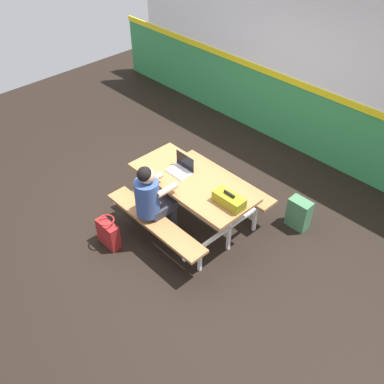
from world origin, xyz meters
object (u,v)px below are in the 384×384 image
backpack_dark (299,214)px  tote_bag_bright (108,233)px  picnic_table_main (192,191)px  student_nearer (153,198)px  toolbox_grey (229,200)px  laptop_silver (181,168)px

backpack_dark → tote_bag_bright: 2.53m
picnic_table_main → student_nearer: size_ratio=1.42×
picnic_table_main → student_nearer: student_nearer is taller
tote_bag_bright → picnic_table_main: bearing=66.0°
picnic_table_main → toolbox_grey: 0.68m
picnic_table_main → laptop_silver: bearing=170.6°
student_nearer → backpack_dark: 2.00m
toolbox_grey → tote_bag_bright: toolbox_grey is taller
picnic_table_main → student_nearer: bearing=-102.5°
picnic_table_main → tote_bag_bright: (-0.46, -1.04, -0.38)m
picnic_table_main → tote_bag_bright: picnic_table_main is taller
backpack_dark → picnic_table_main: bearing=-136.2°
student_nearer → tote_bag_bright: bearing=-124.9°
student_nearer → laptop_silver: 0.61m
picnic_table_main → laptop_silver: laptop_silver is taller
toolbox_grey → tote_bag_bright: size_ratio=0.93×
toolbox_grey → backpack_dark: bearing=68.2°
picnic_table_main → student_nearer: 0.58m
toolbox_grey → laptop_silver: bearing=176.8°
picnic_table_main → laptop_silver: size_ratio=5.32×
backpack_dark → toolbox_grey: bearing=-111.8°
laptop_silver → backpack_dark: laptop_silver is taller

